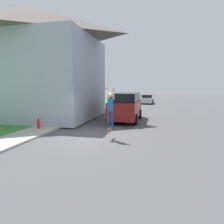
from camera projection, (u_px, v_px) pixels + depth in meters
name	position (u px, v px, depth m)	size (l,w,h in m)	color
ground_plane	(93.00, 136.00, 10.86)	(120.00, 120.00, 0.00)	#49494C
lawn	(32.00, 115.00, 18.48)	(10.00, 80.00, 0.08)	#387F2D
sidewalk	(76.00, 117.00, 17.47)	(1.80, 80.00, 0.10)	#ADA89E
house	(31.00, 61.00, 16.72)	(11.72, 8.18, 9.13)	#99A3B2
lawn_tree_near	(42.00, 54.00, 14.59)	(3.77, 3.77, 6.90)	brown
lawn_tree_far	(86.00, 59.00, 21.84)	(4.03, 4.03, 7.67)	brown
suv_parked	(126.00, 106.00, 15.57)	(2.14, 4.90, 2.19)	maroon
car_down_street	(147.00, 99.00, 31.48)	(1.87, 4.45, 1.38)	#B7B7BC
skateboarder	(110.00, 107.00, 9.89)	(0.41, 0.23, 1.99)	navy
skateboard	(110.00, 130.00, 10.11)	(0.17, 0.79, 0.24)	#B73D23
fire_hydrant	(38.00, 123.00, 12.40)	(0.20, 0.20, 0.62)	red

